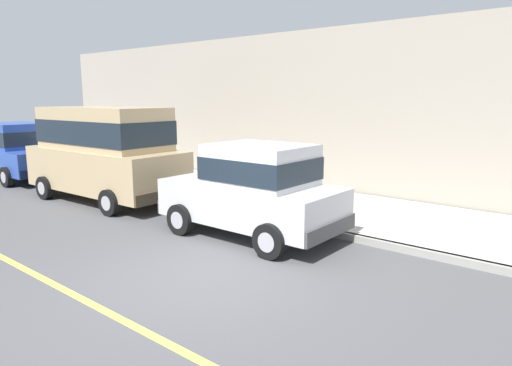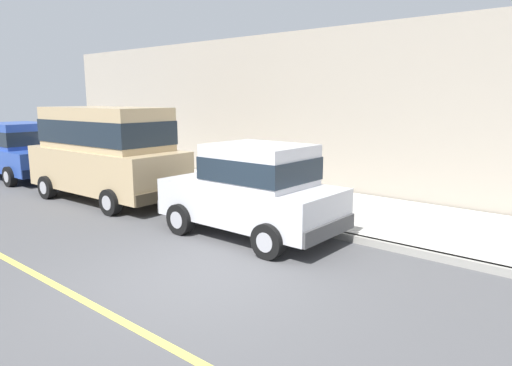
# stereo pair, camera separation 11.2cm
# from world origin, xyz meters

# --- Properties ---
(ground_plane) EXTENTS (80.00, 80.00, 0.00)m
(ground_plane) POSITION_xyz_m (0.00, 0.00, 0.00)
(ground_plane) COLOR #4C4C4F
(curb) EXTENTS (0.16, 64.00, 0.14)m
(curb) POSITION_xyz_m (3.20, 0.00, 0.07)
(curb) COLOR gray
(curb) RESTS_ON ground
(sidewalk) EXTENTS (3.60, 64.00, 0.14)m
(sidewalk) POSITION_xyz_m (5.00, 0.00, 0.07)
(sidewalk) COLOR #B7B5AD
(sidewalk) RESTS_ON ground
(lane_centre_line) EXTENTS (0.12, 57.60, 0.01)m
(lane_centre_line) POSITION_xyz_m (-1.60, 0.00, 0.00)
(lane_centre_line) COLOR #E0D64C
(lane_centre_line) RESTS_ON ground
(car_silver_hatchback) EXTENTS (1.99, 3.82, 1.88)m
(car_silver_hatchback) POSITION_xyz_m (2.22, 0.82, 0.98)
(car_silver_hatchback) COLOR #BCBCC1
(car_silver_hatchback) RESTS_ON ground
(car_tan_van) EXTENTS (2.26, 4.97, 2.52)m
(car_tan_van) POSITION_xyz_m (2.17, 6.03, 1.39)
(car_tan_van) COLOR tan
(car_tan_van) RESTS_ON ground
(car_blue_sedan) EXTENTS (2.05, 4.61, 1.92)m
(car_blue_sedan) POSITION_xyz_m (2.14, 11.46, 0.98)
(car_blue_sedan) COLOR #28479E
(car_blue_sedan) RESTS_ON ground
(dog_grey) EXTENTS (0.24, 0.76, 0.49)m
(dog_grey) POSITION_xyz_m (4.82, 2.65, 0.43)
(dog_grey) COLOR #999691
(dog_grey) RESTS_ON sidewalk
(fire_hydrant) EXTENTS (0.34, 0.24, 0.72)m
(fire_hydrant) POSITION_xyz_m (3.65, 4.85, 0.48)
(fire_hydrant) COLOR red
(fire_hydrant) RESTS_ON sidewalk
(building_facade) EXTENTS (0.50, 20.00, 4.70)m
(building_facade) POSITION_xyz_m (7.10, 5.07, 2.35)
(building_facade) COLOR #9E9384
(building_facade) RESTS_ON ground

